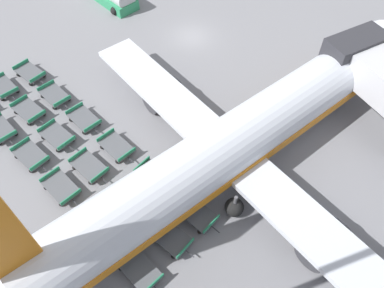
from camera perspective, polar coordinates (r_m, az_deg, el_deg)
name	(u,v)px	position (r m, az deg, el deg)	size (l,w,h in m)	color
ground_plane	(192,37)	(40.30, -0.03, 16.04)	(500.00, 500.00, 0.00)	gray
airplane	(238,141)	(26.69, 7.02, 0.50)	(31.27, 38.41, 13.74)	silver
baggage_dolly_row_near_col_b	(0,129)	(34.13, -27.17, 1.99)	(3.61, 2.19, 0.92)	#515459
baggage_dolly_row_near_col_c	(31,156)	(31.30, -23.35, -1.62)	(3.61, 2.35, 0.92)	#515459
baggage_dolly_row_near_col_d	(61,187)	(28.76, -19.33, -6.25)	(3.61, 2.27, 0.92)	#515459
baggage_dolly_row_near_col_e	(97,224)	(26.55, -14.29, -11.79)	(3.61, 2.30, 0.92)	#515459
baggage_dolly_row_near_col_f	(139,270)	(24.80, -8.04, -18.42)	(3.61, 2.21, 0.92)	#515459
baggage_dolly_row_mid_a_col_a	(4,87)	(37.76, -26.79, 7.75)	(3.61, 2.19, 0.92)	#515459
baggage_dolly_row_mid_a_col_b	(29,111)	(34.64, -23.63, 4.69)	(3.61, 2.38, 0.92)	#515459
baggage_dolly_row_mid_a_col_c	(57,136)	(31.81, -19.87, 1.14)	(3.61, 2.37, 0.92)	#515459
baggage_dolly_row_mid_a_col_d	(89,167)	(29.18, -15.39, -3.34)	(3.61, 2.33, 0.92)	#515459
baggage_dolly_row_mid_a_col_e	(128,199)	(27.04, -9.76, -8.32)	(3.61, 2.19, 0.92)	#515459
baggage_dolly_row_mid_a_col_f	(170,237)	(25.42, -3.41, -13.98)	(3.61, 2.44, 0.92)	#515459
baggage_dolly_row_mid_b_col_a	(30,73)	(38.27, -23.45, 9.93)	(3.61, 2.42, 0.92)	#515459
baggage_dolly_row_mid_b_col_b	(55,95)	(35.17, -20.19, 6.98)	(3.61, 2.20, 0.92)	#515459
baggage_dolly_row_mid_b_col_c	(84,119)	(32.39, -16.13, 3.68)	(3.61, 2.19, 0.92)	#515459
baggage_dolly_row_mid_b_col_d	(117,147)	(29.85, -11.43, -0.39)	(3.61, 2.22, 0.92)	#515459
baggage_dolly_row_mid_b_col_e	(155,176)	(27.80, -5.65, -4.90)	(3.61, 2.43, 0.92)	#515459
baggage_dolly_row_mid_b_col_f	(196,213)	(26.13, 0.62, -10.54)	(3.61, 2.37, 0.92)	#515459
stand_guidance_stripe	(131,195)	(27.73, -9.27, -7.71)	(4.36, 38.39, 0.01)	white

